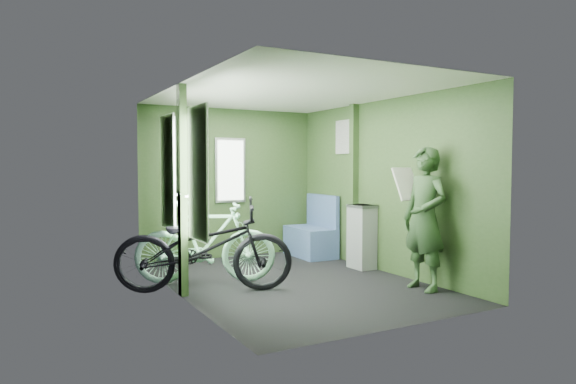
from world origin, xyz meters
The scene contains 6 objects.
room centered at (-0.04, 0.04, 1.44)m, with size 4.00×4.02×2.31m.
bicycle_black centered at (-1.12, 0.01, 0.00)m, with size 0.69×1.98×1.04m, color black.
bicycle_mint centered at (-0.95, 0.43, 0.00)m, with size 0.48×1.69×1.01m, color #96E4B6.
passenger centered at (1.15, -1.06, 0.82)m, with size 0.43×0.72×1.64m.
waste_box centered at (1.26, 0.28, 0.44)m, with size 0.26×0.36×0.88m, color gray.
bench_seat centered at (1.15, 1.43, 0.28)m, with size 0.53×0.93×0.96m.
Camera 1 is at (-3.01, -5.43, 1.43)m, focal length 32.00 mm.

